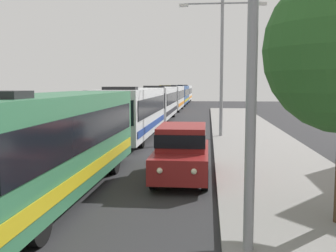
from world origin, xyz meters
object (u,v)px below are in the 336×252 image
Objects in this scene: bus_second_in_line at (133,111)px; streetlamp_mid at (222,54)px; bus_rear at (179,95)px; bus_middle at (159,102)px; white_suv at (182,150)px; bus_lead at (51,140)px; bus_fourth_in_line at (172,97)px; box_truck_oncoming at (167,93)px; bus_tail_end at (184,93)px.

streetlamp_mid is (5.40, 0.70, 3.46)m from bus_second_in_line.
bus_second_in_line and bus_rear have the same top height.
streetlamp_mid reaches higher than bus_middle.
bus_second_in_line is 2.50× the size of white_suv.
bus_lead is 1.04× the size of bus_fourth_in_line.
box_truck_oncoming is at bearing 93.63° from bus_second_in_line.
streetlamp_mid is at bearing -81.92° from bus_rear.
bus_lead and bus_second_in_line have the same top height.
bus_tail_end reaches higher than white_suv.
streetlamp_mid reaches higher than white_suv.
bus_rear is (0.00, 25.74, 0.00)m from bus_middle.
bus_lead and bus_middle have the same top height.
bus_rear and bus_tail_end have the same top height.
bus_rear is 1.49× the size of streetlamp_mid.
bus_rear reaches higher than box_truck_oncoming.
bus_rear is (0.00, 12.64, 0.00)m from bus_fourth_in_line.
bus_fourth_in_line is (-0.00, 13.10, -0.00)m from bus_middle.
bus_middle is at bearing -85.16° from box_truck_oncoming.
bus_middle reaches higher than white_suv.
bus_second_in_line is (0.00, 12.89, 0.00)m from bus_lead.
bus_second_in_line is 26.10m from bus_fourth_in_line.
bus_lead is 64.39m from bus_tail_end.
bus_second_in_line is at bearing -90.00° from bus_fourth_in_line.
streetlamp_mid is (1.70, 10.95, 4.12)m from white_suv.
bus_fourth_in_line is at bearing 90.00° from bus_middle.
white_suv is 11.83m from streetlamp_mid.
white_suv is 0.58× the size of box_truck_oncoming.
bus_tail_end is 51.20m from streetlamp_mid.
bus_tail_end is (0.00, 25.41, 0.00)m from bus_fourth_in_line.
white_suv is 0.57× the size of streetlamp_mid.
bus_lead is at bearing -90.00° from bus_tail_end.
bus_middle is (-0.00, 13.00, -0.00)m from bus_second_in_line.
bus_rear is at bearing 90.00° from bus_second_in_line.
white_suv is (3.70, -36.35, -0.66)m from bus_fourth_in_line.
bus_fourth_in_line reaches higher than white_suv.
bus_middle is 1.35× the size of streetlamp_mid.
bus_lead is 0.98× the size of bus_second_in_line.
bus_lead is at bearing -111.67° from streetlamp_mid.
bus_fourth_in_line is 26.15m from box_truck_oncoming.
bus_second_in_line reaches higher than white_suv.
box_truck_oncoming is at bearing 170.85° from bus_tail_end.
streetlamp_mid is at bearing 7.40° from bus_second_in_line.
bus_middle is 13.10m from bus_fourth_in_line.
streetlamp_mid reaches higher than bus_fourth_in_line.
bus_middle is (-0.00, 25.89, -0.00)m from bus_lead.
streetlamp_mid reaches higher than bus_tail_end.
bus_fourth_in_line is at bearing 90.00° from bus_lead.
bus_second_in_line is 0.96× the size of bus_rear.
bus_fourth_in_line is at bearing -90.00° from bus_tail_end.
bus_lead is 2.44× the size of white_suv.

